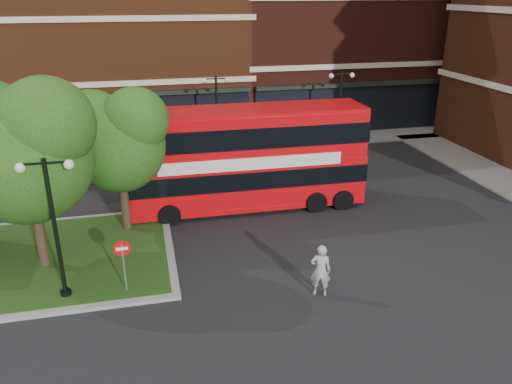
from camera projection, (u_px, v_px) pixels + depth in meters
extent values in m
plane|color=black|center=(227.00, 281.00, 17.96)|extent=(120.00, 120.00, 0.00)
cube|color=slate|center=(183.00, 148.00, 32.83)|extent=(44.00, 3.00, 0.12)
cube|color=#602D16|center=(55.00, 32.00, 35.31)|extent=(26.00, 12.00, 14.00)
cube|color=#471911|center=(346.00, 14.00, 39.56)|extent=(18.00, 12.00, 16.00)
cube|color=gray|center=(6.00, 264.00, 18.96)|extent=(12.60, 7.60, 0.12)
cube|color=#19380F|center=(6.00, 264.00, 18.95)|extent=(12.00, 7.00, 0.15)
cylinder|color=#2D2116|center=(38.00, 221.00, 18.11)|extent=(0.36, 0.36, 3.92)
sphere|color=#164A12|center=(26.00, 158.00, 17.22)|extent=(4.60, 4.60, 4.60)
sphere|color=#164A12|center=(47.00, 124.00, 16.52)|extent=(3.22, 3.22, 3.22)
cylinder|color=#2D2116|center=(124.00, 194.00, 21.08)|extent=(0.36, 0.36, 3.47)
sphere|color=#164A12|center=(119.00, 146.00, 20.29)|extent=(3.80, 3.80, 3.80)
sphere|color=#164A12|center=(93.00, 125.00, 20.30)|extent=(2.85, 2.85, 2.85)
sphere|color=#164A12|center=(135.00, 120.00, 19.69)|extent=(2.66, 2.66, 2.66)
cylinder|color=black|center=(56.00, 232.00, 16.04)|extent=(0.14, 0.14, 5.00)
cylinder|color=black|center=(66.00, 294.00, 16.92)|extent=(0.36, 0.36, 0.30)
cube|color=black|center=(44.00, 163.00, 15.16)|extent=(1.40, 0.06, 0.06)
sphere|color=#F2EACC|center=(20.00, 168.00, 15.05)|extent=(0.32, 0.32, 0.32)
sphere|color=#F2EACC|center=(69.00, 165.00, 15.34)|extent=(0.32, 0.32, 0.32)
cylinder|color=black|center=(217.00, 117.00, 30.53)|extent=(0.14, 0.14, 5.00)
cylinder|color=black|center=(218.00, 154.00, 31.41)|extent=(0.36, 0.36, 0.30)
cube|color=black|center=(216.00, 79.00, 29.64)|extent=(1.40, 0.06, 0.06)
sphere|color=#F2EACC|center=(204.00, 81.00, 29.53)|extent=(0.32, 0.32, 0.32)
sphere|color=#F2EACC|center=(227.00, 80.00, 29.83)|extent=(0.32, 0.32, 0.32)
cylinder|color=black|center=(339.00, 111.00, 32.21)|extent=(0.14, 0.14, 5.00)
cylinder|color=black|center=(337.00, 146.00, 33.09)|extent=(0.36, 0.36, 0.30)
cube|color=black|center=(342.00, 74.00, 31.33)|extent=(1.40, 0.06, 0.06)
sphere|color=#F2EACC|center=(331.00, 76.00, 31.22)|extent=(0.32, 0.32, 0.32)
sphere|color=#F2EACC|center=(352.00, 75.00, 31.51)|extent=(0.32, 0.32, 0.32)
cube|color=red|center=(247.00, 177.00, 23.60)|extent=(11.07, 2.66, 2.11)
cube|color=red|center=(246.00, 134.00, 22.81)|extent=(10.96, 2.63, 2.11)
cube|color=black|center=(246.00, 132.00, 22.77)|extent=(11.07, 2.66, 0.95)
cube|color=silver|center=(252.00, 164.00, 22.03)|extent=(8.28, 0.15, 0.55)
imported|color=#99999B|center=(320.00, 270.00, 16.84)|extent=(0.81, 0.67, 1.90)
imported|color=#B3B6BB|center=(189.00, 143.00, 31.63)|extent=(4.59, 2.16, 1.52)
imported|color=white|center=(240.00, 145.00, 31.50)|extent=(4.25, 1.87, 1.36)
cylinder|color=slate|center=(124.00, 269.00, 16.86)|extent=(0.07, 0.07, 1.95)
cylinder|color=red|center=(122.00, 248.00, 16.56)|extent=(0.57, 0.06, 0.57)
cube|color=white|center=(122.00, 248.00, 16.56)|extent=(0.40, 0.04, 0.11)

